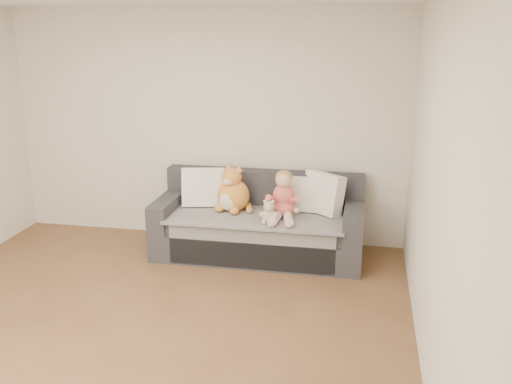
% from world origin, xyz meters
% --- Properties ---
extents(room_shell, '(5.00, 5.00, 5.00)m').
position_xyz_m(room_shell, '(0.00, 0.42, 1.30)').
color(room_shell, brown).
rests_on(room_shell, ground).
extents(sofa, '(2.20, 0.94, 0.85)m').
position_xyz_m(sofa, '(0.70, 2.06, 0.31)').
color(sofa, '#2D2C32').
rests_on(sofa, ground).
extents(cushion_left, '(0.49, 0.29, 0.44)m').
position_xyz_m(cushion_left, '(0.05, 2.17, 0.68)').
color(cushion_left, silver).
rests_on(cushion_left, sofa).
extents(cushion_right_back, '(0.41, 0.20, 0.38)m').
position_xyz_m(cushion_right_back, '(1.16, 2.19, 0.66)').
color(cushion_right_back, silver).
rests_on(cushion_right_back, sofa).
extents(cushion_right_front, '(0.50, 0.46, 0.44)m').
position_xyz_m(cushion_right_front, '(1.36, 2.17, 0.69)').
color(cushion_right_front, silver).
rests_on(cushion_right_front, sofa).
extents(toddler, '(0.36, 0.51, 0.50)m').
position_xyz_m(toddler, '(0.97, 1.93, 0.68)').
color(toddler, '#EA6E52').
rests_on(toddler, sofa).
extents(plush_cat, '(0.41, 0.37, 0.53)m').
position_xyz_m(plush_cat, '(0.41, 2.07, 0.67)').
color(plush_cat, '#CB722D').
rests_on(plush_cat, sofa).
extents(teddy_bear, '(0.20, 0.15, 0.25)m').
position_xyz_m(teddy_bear, '(0.86, 1.73, 0.57)').
color(teddy_bear, tan).
rests_on(teddy_bear, sofa).
extents(plush_cow, '(0.13, 0.20, 0.16)m').
position_xyz_m(plush_cow, '(0.87, 1.80, 0.54)').
color(plush_cow, white).
rests_on(plush_cow, sofa).
extents(sippy_cup, '(0.10, 0.08, 0.11)m').
position_xyz_m(sippy_cup, '(0.82, 1.78, 0.53)').
color(sippy_cup, '#66328A').
rests_on(sippy_cup, sofa).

